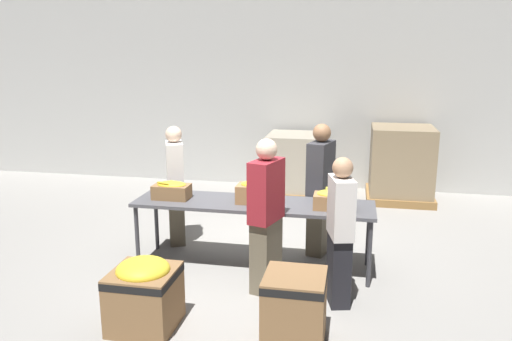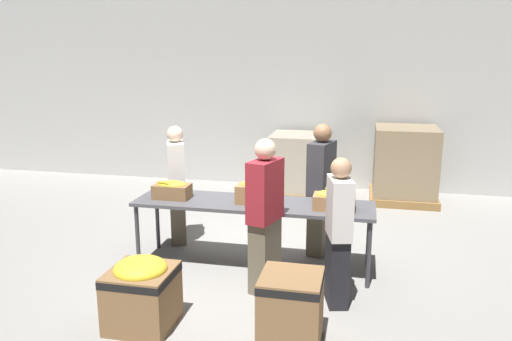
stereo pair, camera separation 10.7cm
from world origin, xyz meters
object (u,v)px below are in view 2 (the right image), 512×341
object	(u,v)px
banana_box_1	(256,192)
volunteer_2	(177,186)
banana_box_0	(172,189)
volunteer_3	(321,191)
pallet_stack_1	(299,165)
donation_bin_0	(142,290)
volunteer_0	(338,233)
donation_bin_1	(291,307)
pallet_stack_0	(405,165)
banana_box_2	(334,200)
volunteer_1	(265,217)
sorting_table	(253,207)

from	to	relation	value
banana_box_1	volunteer_2	size ratio (longest dim) A/B	0.28
banana_box_0	volunteer_3	xyz separation A→B (m)	(1.75, 0.62, -0.08)
pallet_stack_1	donation_bin_0	bearing A→B (deg)	-99.97
banana_box_1	volunteer_0	size ratio (longest dim) A/B	0.29
banana_box_0	volunteer_2	size ratio (longest dim) A/B	0.27
banana_box_1	donation_bin_1	world-z (taller)	banana_box_1
volunteer_2	pallet_stack_1	xyz separation A→B (m)	(1.31, 2.72, -0.25)
volunteer_2	pallet_stack_0	xyz separation A→B (m)	(3.15, 2.74, -0.16)
banana_box_2	pallet_stack_1	xyz separation A→B (m)	(-0.82, 3.36, -0.37)
banana_box_0	volunteer_2	bearing A→B (deg)	106.25
volunteer_1	volunteer_2	world-z (taller)	volunteer_1
banana_box_0	donation_bin_0	world-z (taller)	banana_box_0
volunteer_0	volunteer_3	distance (m)	1.35
banana_box_1	volunteer_1	world-z (taller)	volunteer_1
sorting_table	banana_box_1	distance (m)	0.19
donation_bin_0	banana_box_1	bearing A→B (deg)	63.85
donation_bin_1	pallet_stack_1	xyz separation A→B (m)	(-0.56, 4.85, 0.20)
volunteer_1	volunteer_0	bearing A→B (deg)	-83.43
volunteer_2	volunteer_3	world-z (taller)	volunteer_3
volunteer_3	pallet_stack_1	xyz separation A→B (m)	(-0.62, 2.70, -0.29)
volunteer_2	donation_bin_0	distance (m)	2.22
sorting_table	banana_box_1	xyz separation A→B (m)	(0.03, -0.01, 0.19)
volunteer_1	donation_bin_0	world-z (taller)	volunteer_1
banana_box_2	volunteer_2	bearing A→B (deg)	163.18
banana_box_2	volunteer_2	size ratio (longest dim) A/B	0.29
banana_box_0	banana_box_2	xyz separation A→B (m)	(1.95, -0.03, 0.00)
volunteer_0	volunteer_3	bearing A→B (deg)	-0.89
banana_box_0	pallet_stack_1	distance (m)	3.53
sorting_table	volunteer_1	bearing A→B (deg)	-65.98
banana_box_0	volunteer_0	xyz separation A→B (m)	(2.04, -0.69, -0.15)
pallet_stack_1	banana_box_1	bearing A→B (deg)	-91.64
banana_box_2	volunteer_3	distance (m)	0.69
banana_box_2	volunteer_0	distance (m)	0.68
sorting_table	donation_bin_1	distance (m)	1.75
banana_box_0	volunteer_1	distance (m)	1.37
banana_box_2	volunteer_2	distance (m)	2.23
pallet_stack_1	volunteer_2	bearing A→B (deg)	-115.70
sorting_table	donation_bin_0	bearing A→B (deg)	-114.95
volunteer_0	donation_bin_1	xyz separation A→B (m)	(-0.35, -0.83, -0.41)
banana_box_1	pallet_stack_1	xyz separation A→B (m)	(0.09, 3.30, -0.39)
volunteer_2	pallet_stack_1	world-z (taller)	volunteer_2
sorting_table	banana_box_2	world-z (taller)	banana_box_2
volunteer_2	volunteer_0	bearing A→B (deg)	37.11
donation_bin_1	volunteer_1	bearing A→B (deg)	113.72
sorting_table	banana_box_0	distance (m)	1.01
volunteer_0	volunteer_3	size ratio (longest dim) A/B	0.91
banana_box_2	pallet_stack_1	world-z (taller)	pallet_stack_1
banana_box_2	volunteer_2	world-z (taller)	volunteer_2
banana_box_1	volunteer_0	bearing A→B (deg)	-35.35
pallet_stack_1	banana_box_2	bearing A→B (deg)	-76.23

